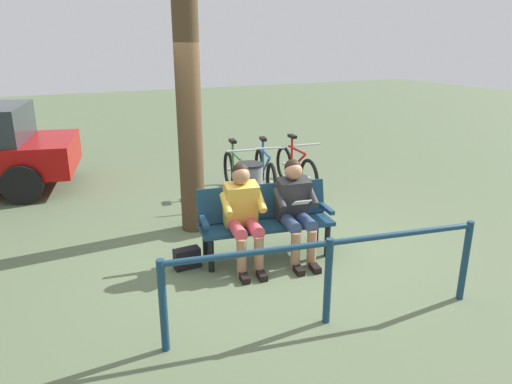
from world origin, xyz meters
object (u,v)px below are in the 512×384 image
object	(u,v)px
person_companion	(243,211)
tree_trunk	(189,117)
bench	(265,216)
handbag	(187,258)
person_reading	(295,206)
litter_bin	(250,193)
bicycle_green	(236,176)
bicycle_purple	(296,169)
bicycle_red	(265,173)

from	to	relation	value
person_companion	tree_trunk	distance (m)	1.59
bench	handbag	size ratio (longest dim) A/B	5.52
bench	person_reading	size ratio (longest dim) A/B	1.38
litter_bin	bicycle_green	world-z (taller)	bicycle_green
bench	person_reading	world-z (taller)	person_reading
litter_bin	bench	bearing A→B (deg)	74.30
bicycle_purple	bicycle_red	world-z (taller)	same
person_reading	bicycle_purple	xyz separation A→B (m)	(-1.41, -2.37, -0.31)
person_reading	bicycle_green	size ratio (longest dim) A/B	0.72
person_companion	bicycle_red	xyz separation A→B (m)	(-1.45, -2.30, -0.30)
bench	handbag	bearing A→B (deg)	4.75
bench	person_companion	size ratio (longest dim) A/B	1.38
bench	bicycle_red	xyz separation A→B (m)	(-1.11, -2.19, -0.15)
litter_bin	tree_trunk	bearing A→B (deg)	-8.68
person_reading	person_companion	world-z (taller)	same
bench	bicycle_green	bearing A→B (deg)	-95.44
bench	person_reading	distance (m)	0.40
bench	bicycle_purple	xyz separation A→B (m)	(-1.71, -2.16, -0.15)
person_companion	bicycle_red	distance (m)	2.74
bicycle_green	bicycle_red	bearing A→B (deg)	93.34
person_reading	bicycle_red	xyz separation A→B (m)	(-0.82, -2.40, -0.31)
handbag	litter_bin	distance (m)	1.64
person_companion	bicycle_red	world-z (taller)	person_companion
person_companion	tree_trunk	world-z (taller)	tree_trunk
bench	bicycle_purple	bearing A→B (deg)	-119.05
person_companion	bicycle_green	distance (m)	2.55
litter_bin	bicycle_red	bearing A→B (deg)	-125.97
person_reading	handbag	xyz separation A→B (m)	(1.26, -0.29, -0.54)
bench	bicycle_purple	size ratio (longest dim) A/B	0.99
person_companion	bicycle_green	xyz separation A→B (m)	(-0.93, -2.36, -0.30)
handbag	tree_trunk	bearing A→B (deg)	-112.44
litter_bin	bicycle_red	world-z (taller)	bicycle_red
handbag	tree_trunk	world-z (taller)	tree_trunk
litter_bin	bicycle_red	distance (m)	1.39
person_companion	bicycle_purple	size ratio (longest dim) A/B	0.72
bicycle_green	litter_bin	bearing A→B (deg)	-4.20
person_companion	litter_bin	distance (m)	1.36
person_reading	handbag	world-z (taller)	person_reading
bench	litter_bin	size ratio (longest dim) A/B	1.89
person_companion	litter_bin	xyz separation A→B (m)	(-0.64, -1.18, -0.22)
person_companion	person_reading	bearing A→B (deg)	179.95
tree_trunk	bicycle_red	world-z (taller)	tree_trunk
handbag	person_reading	bearing A→B (deg)	167.03
tree_trunk	person_reading	bearing A→B (deg)	119.82
bench	bicycle_green	world-z (taller)	bicycle_green
person_reading	handbag	bearing A→B (deg)	-3.69
litter_bin	bicycle_purple	world-z (taller)	bicycle_purple
bicycle_purple	person_reading	bearing A→B (deg)	-25.31
person_reading	litter_bin	xyz separation A→B (m)	(-0.01, -1.28, -0.22)
bicycle_purple	bicycle_red	distance (m)	0.59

